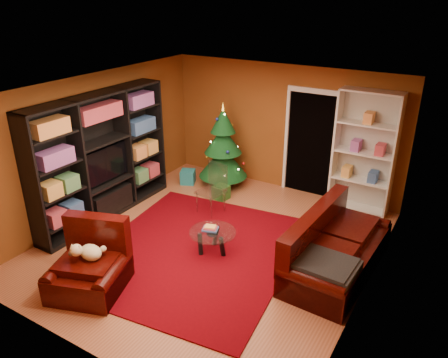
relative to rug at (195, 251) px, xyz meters
The scene contains 18 objects.
floor 0.36m from the rug, 71.04° to the left, with size 5.00×5.50×0.05m, color #974E30.
ceiling 2.64m from the rug, 71.04° to the left, with size 5.00×5.50×0.05m, color silver.
wall_back 3.37m from the rug, 87.88° to the left, with size 5.00×0.05×2.60m, color brown.
wall_left 2.75m from the rug, behind, with size 0.05×5.50×2.60m, color brown.
wall_right 2.96m from the rug, ahead, with size 0.05×5.50×2.60m, color brown.
doorway 3.31m from the rug, 76.87° to the left, with size 1.06×0.60×2.16m, color black, non-canonical shape.
rug is the anchor object (origin of this frame).
media_unit 2.45m from the rug, behind, with size 0.46×3.00×2.30m, color black, non-canonical shape.
christmas_tree 2.81m from the rug, 111.17° to the left, with size 1.03×1.03×1.84m, color #0B3715, non-canonical shape.
gift_box_teal 2.74m from the rug, 127.66° to the left, with size 0.30×0.30×0.30m, color #197685.
gift_box_green 2.01m from the rug, 109.01° to the left, with size 0.28×0.28×0.28m, color #205C1D.
gift_box_red 3.03m from the rug, 105.28° to the left, with size 0.21×0.21×0.21m, color maroon.
white_bookshelf 3.62m from the rug, 57.64° to the left, with size 1.10×0.40×2.37m, color white, non-canonical shape.
armchair 1.77m from the rug, 114.63° to the right, with size 1.04×1.04×0.81m, color black, non-canonical shape.
dog 1.76m from the rug, 114.58° to the right, with size 0.40×0.30×0.26m, color beige, non-canonical shape.
sofa 2.29m from the rug, 17.90° to the left, with size 2.19×0.99×0.94m, color black, non-canonical shape.
coffee_table 0.35m from the rug, 29.91° to the left, with size 0.76×0.76×0.47m, color gray, non-canonical shape.
acrylic_chair 1.43m from the rug, 111.47° to the left, with size 0.45×0.49×0.88m, color #66605B, non-canonical shape.
Camera 1 is at (3.41, -5.26, 3.98)m, focal length 35.00 mm.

